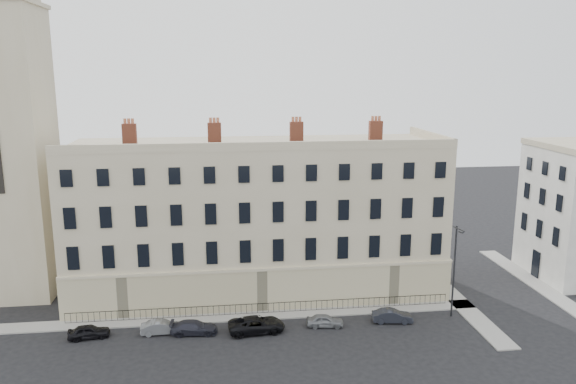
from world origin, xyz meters
name	(u,v)px	position (x,y,z in m)	size (l,w,h in m)	color
ground	(339,337)	(0.00, 0.00, 0.00)	(160.00, 160.00, 0.00)	black
terrace	(257,217)	(-5.97, 11.97, 7.50)	(36.22, 12.22, 17.00)	tan
church_tower	(1,106)	(-30.00, 14.00, 18.66)	(8.00, 8.13, 44.00)	tan
pavement_terrace	(219,317)	(-10.00, 5.00, 0.06)	(48.00, 2.00, 0.12)	gray
pavement_east_return	(449,292)	(13.00, 8.00, 0.06)	(2.00, 24.00, 0.12)	gray
pavement_adjacent	(531,281)	(23.00, 10.00, 0.06)	(2.00, 20.00, 0.12)	gray
railings	(263,308)	(-6.00, 5.40, 0.55)	(35.00, 0.04, 0.96)	black
car_a	(89,332)	(-20.81, 2.47, 0.58)	(1.36, 3.39, 1.15)	black
car_b	(162,327)	(-14.86, 2.55, 0.58)	(1.22, 3.51, 1.16)	slate
car_c	(194,327)	(-12.13, 2.16, 0.58)	(1.62, 3.98, 1.15)	#23232E
car_d	(257,325)	(-6.83, 1.84, 0.67)	(2.23, 4.84, 1.34)	black
car_e	(325,321)	(-0.83, 2.14, 0.55)	(1.30, 3.23, 1.10)	slate
car_f	(392,316)	(5.27, 2.23, 0.59)	(1.24, 3.56, 1.17)	#20232B
streetlamp	(455,267)	(10.98, 2.66, 4.75)	(0.49, 1.84, 8.58)	#28292D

